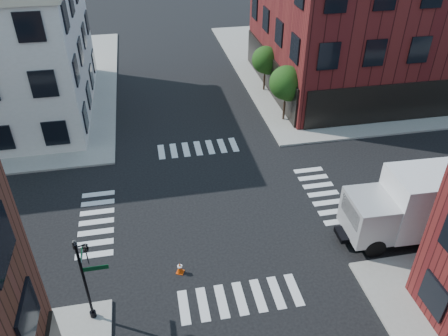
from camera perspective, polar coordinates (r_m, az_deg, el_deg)
ground at (r=26.66m, az=-1.24°, el=-5.15°), size 120.00×120.00×0.00m
sidewalk_ne at (r=50.88m, az=18.82°, el=13.05°), size 30.00×30.00×0.15m
building_ne at (r=44.85m, az=22.65°, el=17.64°), size 25.00×16.00×12.00m
tree_near at (r=35.05m, az=8.23°, el=10.73°), size 2.69×2.69×4.49m
tree_far at (r=40.45m, az=5.51°, el=13.71°), size 2.43×2.43×4.07m
signal_pole at (r=19.86m, az=-17.69°, el=-12.88°), size 1.29×1.24×4.60m
box_truck at (r=26.06m, az=25.45°, el=-4.19°), size 9.16×3.04×4.10m
traffic_cone at (r=22.72m, az=-5.77°, el=-12.85°), size 0.48×0.48×0.67m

